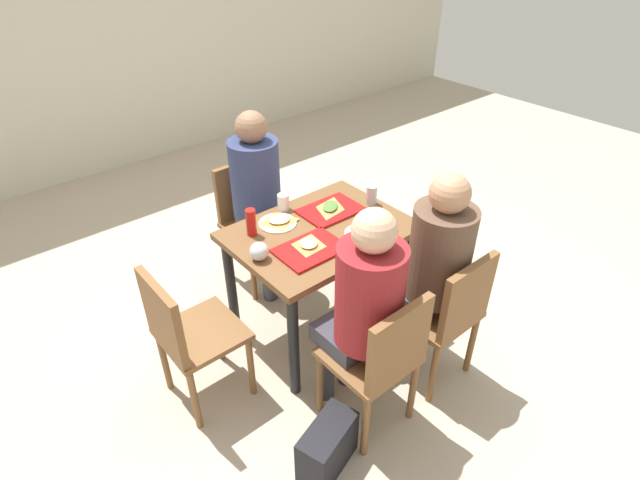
{
  "coord_description": "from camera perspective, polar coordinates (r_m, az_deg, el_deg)",
  "views": [
    {
      "loc": [
        -1.56,
        -1.85,
        2.31
      ],
      "look_at": [
        0.0,
        0.0,
        0.67
      ],
      "focal_mm": 28.33,
      "sensor_mm": 36.0,
      "label": 1
    }
  ],
  "objects": [
    {
      "name": "ground_plane",
      "position": [
        3.35,
        -0.0,
        -9.76
      ],
      "size": [
        10.0,
        10.0,
        0.02
      ],
      "primitive_type": "cube",
      "color": "#B7A893"
    },
    {
      "name": "back_wall",
      "position": [
        5.36,
        -24.45,
        21.58
      ],
      "size": [
        10.0,
        0.1,
        2.8
      ],
      "primitive_type": "cube",
      "color": "beige",
      "rests_on": "ground_plane"
    },
    {
      "name": "main_table",
      "position": [
        2.94,
        -0.0,
        -0.66
      ],
      "size": [
        1.01,
        0.74,
        0.75
      ],
      "color": "brown",
      "rests_on": "ground_plane"
    },
    {
      "name": "chair_near_left",
      "position": [
        2.48,
        6.95,
        -12.95
      ],
      "size": [
        0.4,
        0.4,
        0.85
      ],
      "color": "brown",
      "rests_on": "ground_plane"
    },
    {
      "name": "chair_near_right",
      "position": [
        2.78,
        14.23,
        -7.75
      ],
      "size": [
        0.4,
        0.4,
        0.85
      ],
      "color": "brown",
      "rests_on": "ground_plane"
    },
    {
      "name": "chair_far_side",
      "position": [
        3.53,
        -7.91,
        2.9
      ],
      "size": [
        0.4,
        0.4,
        0.85
      ],
      "color": "brown",
      "rests_on": "ground_plane"
    },
    {
      "name": "chair_left_end",
      "position": [
        2.67,
        -14.95,
        -10.0
      ],
      "size": [
        0.4,
        0.4,
        0.85
      ],
      "color": "brown",
      "rests_on": "ground_plane"
    },
    {
      "name": "person_in_red",
      "position": [
        2.38,
        4.92,
        -7.05
      ],
      "size": [
        0.32,
        0.42,
        1.26
      ],
      "color": "#383842",
      "rests_on": "ground_plane"
    },
    {
      "name": "person_in_brown_jacket",
      "position": [
        2.69,
        12.62,
        -2.36
      ],
      "size": [
        0.32,
        0.42,
        1.26
      ],
      "color": "#383842",
      "rests_on": "ground_plane"
    },
    {
      "name": "person_far_side",
      "position": [
        3.3,
        -6.9,
        5.61
      ],
      "size": [
        0.32,
        0.42,
        1.26
      ],
      "color": "#383842",
      "rests_on": "ground_plane"
    },
    {
      "name": "tray_red_near",
      "position": [
        2.69,
        -1.09,
        -1.06
      ],
      "size": [
        0.36,
        0.27,
        0.02
      ],
      "primitive_type": "cube",
      "rotation": [
        0.0,
        0.0,
        -0.01
      ],
      "color": "#B21414",
      "rests_on": "main_table"
    },
    {
      "name": "tray_red_far",
      "position": [
        3.04,
        1.19,
        3.39
      ],
      "size": [
        0.37,
        0.27,
        0.02
      ],
      "primitive_type": "cube",
      "rotation": [
        0.0,
        0.0,
        -0.02
      ],
      "color": "#B21414",
      "rests_on": "main_table"
    },
    {
      "name": "paper_plate_center",
      "position": [
        2.93,
        -4.82,
        1.91
      ],
      "size": [
        0.22,
        0.22,
        0.01
      ],
      "primitive_type": "cylinder",
      "color": "white",
      "rests_on": "main_table"
    },
    {
      "name": "paper_plate_near_edge",
      "position": [
        2.83,
        4.98,
        0.67
      ],
      "size": [
        0.22,
        0.22,
        0.01
      ],
      "primitive_type": "cylinder",
      "color": "white",
      "rests_on": "main_table"
    },
    {
      "name": "pizza_slice_a",
      "position": [
        2.71,
        -1.28,
        -0.45
      ],
      "size": [
        0.21,
        0.21,
        0.02
      ],
      "color": "#C68C47",
      "rests_on": "tray_red_near"
    },
    {
      "name": "pizza_slice_b",
      "position": [
        3.04,
        1.17,
        3.75
      ],
      "size": [
        0.23,
        0.22,
        0.02
      ],
      "color": "#C68C47",
      "rests_on": "tray_red_far"
    },
    {
      "name": "pizza_slice_c",
      "position": [
        2.93,
        -4.66,
        2.24
      ],
      "size": [
        0.22,
        0.21,
        0.02
      ],
      "color": "#C68C47",
      "rests_on": "paper_plate_center"
    },
    {
      "name": "pizza_slice_d",
      "position": [
        2.8,
        5.28,
        0.57
      ],
      "size": [
        0.26,
        0.26,
        0.02
      ],
      "color": "#C68C47",
      "rests_on": "paper_plate_near_edge"
    },
    {
      "name": "plastic_cup_a",
      "position": [
        3.05,
        -4.17,
        4.3
      ],
      "size": [
        0.07,
        0.07,
        0.1
      ],
      "primitive_type": "cylinder",
      "color": "white",
      "rests_on": "main_table"
    },
    {
      "name": "plastic_cup_b",
      "position": [
        2.67,
        4.75,
        -0.46
      ],
      "size": [
        0.07,
        0.07,
        0.1
      ],
      "primitive_type": "cylinder",
      "color": "white",
      "rests_on": "main_table"
    },
    {
      "name": "soda_can",
      "position": [
        3.11,
        5.84,
        5.07
      ],
      "size": [
        0.07,
        0.07,
        0.12
      ],
      "primitive_type": "cylinder",
      "color": "#B7BCC6",
      "rests_on": "main_table"
    },
    {
      "name": "condiment_bottle",
      "position": [
        2.81,
        -7.79,
        1.98
      ],
      "size": [
        0.06,
        0.06,
        0.16
      ],
      "primitive_type": "cylinder",
      "color": "red",
      "rests_on": "main_table"
    },
    {
      "name": "foil_bundle",
      "position": [
        2.62,
        -6.89,
        -1.28
      ],
      "size": [
        0.1,
        0.1,
        0.1
      ],
      "primitive_type": "sphere",
      "color": "silver",
      "rests_on": "main_table"
    },
    {
      "name": "handbag",
      "position": [
        2.6,
        0.85,
        -22.34
      ],
      "size": [
        0.35,
        0.25,
        0.28
      ],
      "primitive_type": "cube",
      "rotation": [
        0.0,
        0.0,
        0.3
      ],
      "color": "black",
      "rests_on": "ground_plane"
    }
  ]
}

